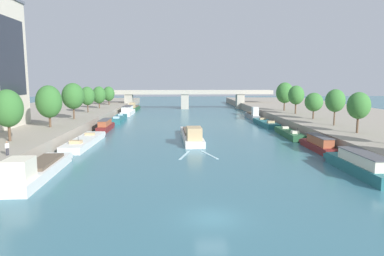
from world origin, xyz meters
TOP-DOWN VIEW (x-y plane):
  - ground_plane at (0.00, 0.00)m, footprint 400.00×400.00m
  - quay_left at (-38.77, 55.00)m, footprint 36.00×170.00m
  - quay_right at (38.77, 55.00)m, footprint 36.00×170.00m
  - barge_midriver at (-0.14, 35.73)m, footprint 3.87×19.53m
  - wake_behind_barge at (0.11, 23.05)m, footprint 5.60×5.98m
  - moored_boat_left_far at (-18.24, 11.87)m, footprint 3.70×15.97m
  - moored_boat_left_end at (-18.25, 31.72)m, footprint 3.61×17.01m
  - moored_boat_left_upstream at (-18.22, 48.41)m, footprint 2.24×11.24m
  - moored_boat_left_second at (-18.25, 65.62)m, footprint 3.17×16.00m
  - moored_boat_left_downstream at (-18.17, 81.72)m, footprint 2.98×14.30m
  - moored_boat_left_midway at (-18.27, 98.32)m, footprint 2.94×13.43m
  - moored_boat_right_far at (18.42, 12.08)m, footprint 2.93×13.34m
  - moored_boat_right_lone at (18.95, 25.41)m, footprint 2.07×10.99m
  - moored_boat_right_end at (18.75, 38.96)m, footprint 2.78×13.73m
  - moored_boat_right_downstream at (18.34, 55.06)m, footprint 3.28×14.76m
  - moored_boat_right_near at (18.24, 69.29)m, footprint 2.29×12.74m
  - tree_left_far at (-26.21, 22.85)m, footprint 4.11×4.11m
  - tree_left_second at (-25.78, 37.17)m, footprint 4.56×4.56m
  - tree_left_distant at (-25.30, 50.08)m, footprint 4.72×4.72m
  - tree_left_by_lamp at (-26.24, 65.61)m, footprint 3.82×3.82m
  - tree_left_third at (-26.20, 78.87)m, footprint 3.97×3.97m
  - tree_left_past_mid at (-26.10, 92.96)m, footprint 3.90×3.90m
  - tree_right_far at (26.28, 28.05)m, footprint 3.59×3.59m
  - tree_right_second at (26.80, 37.51)m, footprint 3.60×3.60m
  - tree_right_nearest at (27.09, 48.34)m, footprint 3.87×3.87m
  - tree_right_past_mid at (26.97, 59.51)m, footprint 3.94×3.94m
  - tree_right_third at (26.94, 68.67)m, footprint 4.76×4.76m
  - bridge_far at (0.00, 103.08)m, footprint 65.53×4.40m
  - person_on_quay at (-22.01, 13.37)m, footprint 0.33×0.48m

SIDE VIEW (x-z plane):
  - ground_plane at x=0.00m, z-range 0.00..0.00m
  - wake_behind_barge at x=0.11m, z-range 0.00..0.03m
  - moored_boat_right_downstream at x=18.34m, z-range -0.52..1.66m
  - moored_boat_left_end at x=-18.25m, z-range -0.53..1.69m
  - moored_boat_right_end at x=18.75m, z-range -0.52..1.72m
  - moored_boat_left_second at x=-18.25m, z-range -0.53..1.74m
  - moored_boat_left_midway at x=-18.27m, z-range -0.60..2.36m
  - barge_midriver at x=-0.14m, z-range -0.64..2.44m
  - moored_boat_left_far at x=-18.24m, z-range -0.66..2.59m
  - moored_boat_right_lone at x=18.95m, z-range -0.20..2.19m
  - moored_boat_left_upstream at x=-18.22m, z-range -0.20..2.22m
  - moored_boat_right_near at x=18.24m, z-range -0.74..2.80m
  - moored_boat_right_far at x=18.42m, z-range -0.21..2.41m
  - quay_left at x=-38.77m, z-range 0.00..2.29m
  - quay_right at x=38.77m, z-range 0.00..2.29m
  - moored_boat_left_downstream at x=-18.17m, z-range -0.23..2.56m
  - person_on_quay at x=-22.01m, z-range 2.41..4.03m
  - bridge_far at x=0.00m, z-range 1.01..7.95m
  - tree_right_nearest at x=27.09m, z-range 3.11..8.83m
  - tree_left_past_mid at x=-26.10m, z-range 2.94..9.17m
  - tree_left_third at x=-26.20m, z-range 3.01..9.55m
  - tree_left_by_lamp at x=-26.24m, z-range 3.22..9.95m
  - tree_right_far at x=26.28m, z-range 3.42..10.01m
  - tree_left_far at x=-26.21m, z-range 3.27..10.49m
  - tree_left_second at x=-25.78m, z-range 3.14..10.68m
  - tree_right_second at x=26.80m, z-range 3.54..10.33m
  - tree_right_past_mid at x=26.97m, z-range 3.45..10.55m
  - tree_right_third at x=26.94m, z-range 3.33..11.12m
  - tree_left_distant at x=-25.30m, z-range 3.38..11.21m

